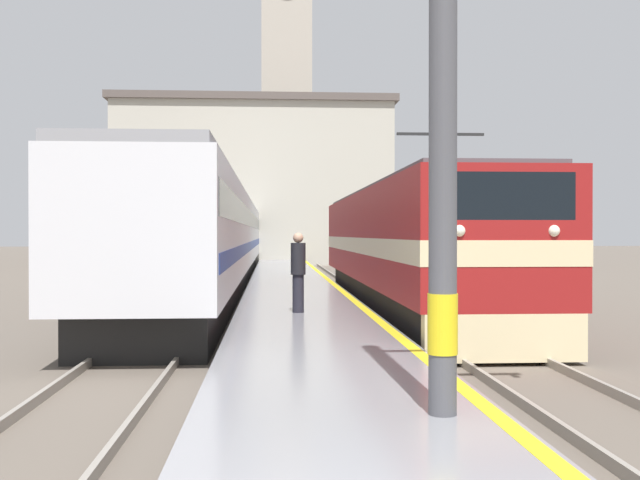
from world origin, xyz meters
TOP-DOWN VIEW (x-y plane):
  - ground_plane at (0.00, 30.00)m, footprint 200.00×200.00m
  - platform at (0.00, 25.00)m, footprint 3.19×140.00m
  - rail_track_near at (3.12, 25.00)m, footprint 2.84×140.00m
  - rail_track_far at (-3.07, 25.00)m, footprint 2.84×140.00m
  - locomotive_train at (3.12, 18.56)m, footprint 2.92×19.70m
  - passenger_train at (-3.07, 28.81)m, footprint 2.92×40.57m
  - catenary_mast at (1.00, 3.97)m, footprint 2.50×0.30m
  - person_on_platform at (-0.16, 13.66)m, footprint 0.34×0.34m
  - clock_tower at (0.59, 64.16)m, footprint 5.53×5.53m
  - station_building at (-2.03, 52.58)m, footprint 20.29×9.00m

SIDE VIEW (x-z plane):
  - ground_plane at x=0.00m, z-range 0.00..0.00m
  - rail_track_near at x=3.12m, z-range -0.05..0.11m
  - rail_track_far at x=-3.07m, z-range -0.05..0.11m
  - platform at x=0.00m, z-range 0.00..0.44m
  - person_on_platform at x=-0.16m, z-range 0.49..2.31m
  - locomotive_train at x=3.12m, z-range -0.44..4.12m
  - passenger_train at x=-3.07m, z-range 0.15..4.02m
  - catenary_mast at x=1.00m, z-range 0.39..8.07m
  - station_building at x=-2.03m, z-range 0.02..12.02m
  - clock_tower at x=0.59m, z-range 0.93..32.32m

